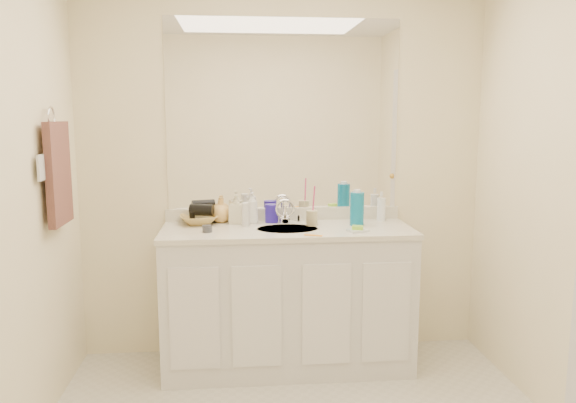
{
  "coord_description": "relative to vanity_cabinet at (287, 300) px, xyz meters",
  "views": [
    {
      "loc": [
        -0.31,
        -2.31,
        1.56
      ],
      "look_at": [
        0.0,
        0.97,
        1.05
      ],
      "focal_mm": 35.0,
      "sensor_mm": 36.0,
      "label": 1
    }
  ],
  "objects": [
    {
      "name": "wicker_basket",
      "position": [
        -0.54,
        0.17,
        0.48
      ],
      "size": [
        0.28,
        0.28,
        0.06
      ],
      "primitive_type": "imported",
      "rotation": [
        0.0,
        0.0,
        0.24
      ],
      "color": "#AE8C46",
      "rests_on": "countertop"
    },
    {
      "name": "hair_dryer",
      "position": [
        -0.52,
        0.17,
        0.54
      ],
      "size": [
        0.16,
        0.11,
        0.07
      ],
      "primitive_type": "cylinder",
      "rotation": [
        0.0,
        1.57,
        -0.24
      ],
      "color": "black",
      "rests_on": "wicker_basket"
    },
    {
      "name": "tan_cup",
      "position": [
        0.16,
        0.06,
        0.5
      ],
      "size": [
        0.09,
        0.09,
        0.1
      ],
      "primitive_type": "cylinder",
      "rotation": [
        0.0,
        0.0,
        -0.32
      ],
      "color": "tan",
      "rests_on": "countertop"
    },
    {
      "name": "wall_front",
      "position": [
        0.0,
        -2.33,
        0.77
      ],
      "size": [
        2.6,
        0.02,
        2.4
      ],
      "primitive_type": "cube",
      "color": "#FCEFC5",
      "rests_on": "floor"
    },
    {
      "name": "mirror",
      "position": [
        0.0,
        0.27,
        1.14
      ],
      "size": [
        1.48,
        0.01,
        1.2
      ],
      "primitive_type": "cube",
      "color": "white",
      "rests_on": "wall_back"
    },
    {
      "name": "mouthwash_bottle",
      "position": [
        0.44,
        0.04,
        0.56
      ],
      "size": [
        0.09,
        0.09,
        0.21
      ],
      "primitive_type": "cylinder",
      "rotation": [
        0.0,
        0.0,
        0.05
      ],
      "color": "#0D709D",
      "rests_on": "countertop"
    },
    {
      "name": "faucet",
      "position": [
        0.0,
        0.16,
        0.51
      ],
      "size": [
        0.02,
        0.02,
        0.11
      ],
      "primitive_type": "cylinder",
      "color": "silver",
      "rests_on": "countertop"
    },
    {
      "name": "soap_bottle_yellow",
      "position": [
        -0.41,
        0.22,
        0.53
      ],
      "size": [
        0.14,
        0.14,
        0.16
      ],
      "primitive_type": "imported",
      "rotation": [
        0.0,
        0.0,
        0.17
      ],
      "color": "#DDAA56",
      "rests_on": "countertop"
    },
    {
      "name": "countertop",
      "position": [
        0.0,
        0.0,
        0.44
      ],
      "size": [
        1.52,
        0.57,
        0.03
      ],
      "primitive_type": "cube",
      "color": "silver",
      "rests_on": "vanity_cabinet"
    },
    {
      "name": "extra_white_bottle",
      "position": [
        -0.25,
        0.06,
        0.53
      ],
      "size": [
        0.06,
        0.06,
        0.15
      ],
      "primitive_type": "cylinder",
      "rotation": [
        0.0,
        0.0,
        -0.22
      ],
      "color": "silver",
      "rests_on": "countertop"
    },
    {
      "name": "wall_back",
      "position": [
        0.0,
        0.28,
        0.77
      ],
      "size": [
        2.6,
        0.02,
        2.4
      ],
      "primitive_type": "cube",
      "color": "#FCEFC5",
      "rests_on": "floor"
    },
    {
      "name": "dark_jar",
      "position": [
        -0.48,
        -0.08,
        0.48
      ],
      "size": [
        0.07,
        0.07,
        0.04
      ],
      "primitive_type": "cylinder",
      "rotation": [
        0.0,
        0.0,
        0.37
      ],
      "color": "#393A40",
      "rests_on": "countertop"
    },
    {
      "name": "toothbrush",
      "position": [
        0.17,
        0.06,
        0.6
      ],
      "size": [
        0.02,
        0.04,
        0.2
      ],
      "primitive_type": "cylinder",
      "rotation": [
        0.14,
        0.0,
        0.34
      ],
      "color": "#E23B7B",
      "rests_on": "tan_cup"
    },
    {
      "name": "clear_pump_bottle",
      "position": [
        0.63,
        0.18,
        0.53
      ],
      "size": [
        0.07,
        0.07,
        0.15
      ],
      "primitive_type": "cylinder",
      "rotation": [
        0.0,
        0.0,
        0.21
      ],
      "color": "white",
      "rests_on": "countertop"
    },
    {
      "name": "green_soap",
      "position": [
        0.4,
        -0.15,
        0.48
      ],
      "size": [
        0.08,
        0.06,
        0.02
      ],
      "primitive_type": "cube",
      "rotation": [
        0.0,
        0.0,
        -0.32
      ],
      "color": "#99DD36",
      "rests_on": "soap_dish"
    },
    {
      "name": "sink_basin",
      "position": [
        0.0,
        -0.02,
        0.44
      ],
      "size": [
        0.37,
        0.37,
        0.02
      ],
      "primitive_type": "cylinder",
      "color": "beige",
      "rests_on": "countertop"
    },
    {
      "name": "switch_plate",
      "position": [
        -1.27,
        -0.45,
        0.88
      ],
      "size": [
        0.01,
        0.08,
        0.13
      ],
      "primitive_type": "cube",
      "color": "silver",
      "rests_on": "wall_left"
    },
    {
      "name": "blue_mug",
      "position": [
        -0.08,
        0.19,
        0.51
      ],
      "size": [
        0.09,
        0.09,
        0.12
      ],
      "primitive_type": "cylinder",
      "rotation": [
        0.0,
        0.0,
        -0.05
      ],
      "color": "#2617A3",
      "rests_on": "countertop"
    },
    {
      "name": "orange_comb",
      "position": [
        0.13,
        -0.23,
        0.46
      ],
      "size": [
        0.11,
        0.06,
        0.0
      ],
      "primitive_type": "cube",
      "rotation": [
        0.0,
        0.0,
        -0.4
      ],
      "color": "orange",
      "rests_on": "countertop"
    },
    {
      "name": "hand_towel",
      "position": [
        -1.25,
        -0.25,
        0.82
      ],
      "size": [
        0.04,
        0.32,
        0.55
      ],
      "primitive_type": "cube",
      "color": "#422723",
      "rests_on": "towel_ring"
    },
    {
      "name": "soap_dish",
      "position": [
        0.4,
        -0.15,
        0.46
      ],
      "size": [
        0.13,
        0.12,
        0.01
      ],
      "primitive_type": "cube",
      "rotation": [
        0.0,
        0.0,
        0.31
      ],
      "color": "silver",
      "rests_on": "countertop"
    },
    {
      "name": "soap_bottle_white",
      "position": [
        -0.21,
        0.17,
        0.55
      ],
      "size": [
        0.1,
        0.1,
        0.2
      ],
      "primitive_type": "imported",
      "rotation": [
        0.0,
        0.0,
        -0.43
      ],
      "color": "white",
      "rests_on": "countertop"
    },
    {
      "name": "vanity_cabinet",
      "position": [
        0.0,
        0.0,
        0.0
      ],
      "size": [
        1.5,
        0.55,
        0.85
      ],
      "primitive_type": "cube",
      "color": "silver",
      "rests_on": "floor"
    },
    {
      "name": "towel_ring",
      "position": [
        -1.27,
        -0.25,
        1.12
      ],
      "size": [
        0.01,
        0.11,
        0.11
      ],
      "primitive_type": "torus",
      "rotation": [
        0.0,
        1.57,
        0.0
      ],
      "color": "silver",
      "rests_on": "wall_left"
    },
    {
      "name": "soap_bottle_cream",
      "position": [
        -0.31,
        0.18,
        0.55
      ],
      "size": [
        0.1,
        0.1,
        0.18
      ],
      "primitive_type": "imported",
      "rotation": [
        0.0,
        0.0,
        -0.22
      ],
      "color": "beige",
      "rests_on": "countertop"
    },
    {
      "name": "backsplash",
      "position": [
        0.0,
        0.26,
        0.5
      ],
      "size": [
        1.52,
        0.03,
        0.08
      ],
      "primitive_type": "cube",
      "color": "silver",
      "rests_on": "countertop"
    }
  ]
}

